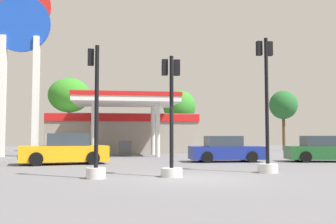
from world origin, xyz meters
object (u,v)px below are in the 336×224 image
Objects in this scene: station_pole_sign at (20,42)px; traffic_signal_0 at (95,138)px; traffic_signal_1 at (171,135)px; tree_2 at (179,107)px; car_2 at (225,150)px; traffic_signal_2 at (267,129)px; tree_1 at (69,96)px; car_3 at (64,150)px; tree_3 at (283,105)px; car_0 at (323,150)px.

station_pole_sign is 17.32m from traffic_signal_0.
tree_2 is (4.75, 25.30, 2.97)m from traffic_signal_1.
station_pole_sign is 3.12× the size of car_2.
traffic_signal_2 is 24.51m from tree_2.
traffic_signal_1 is 0.62× the size of tree_1.
tree_1 is at bearing -173.78° from tree_2.
car_3 is at bearing 122.99° from traffic_signal_1.
tree_3 is at bearing 53.39° from traffic_signal_0.
tree_2 is at bearing 88.12° from traffic_signal_2.
traffic_signal_2 is (-0.27, -6.56, 1.06)m from car_2.
station_pole_sign is 2.79× the size of traffic_signal_0.
car_2 is 8.71m from car_3.
traffic_signal_2 is (8.41, -5.92, 1.00)m from car_3.
car_0 is at bearing 34.98° from traffic_signal_1.
tree_1 is at bearing 179.59° from tree_3.
traffic_signal_0 is 0.85× the size of traffic_signal_2.
traffic_signal_0 is at bearing -175.49° from traffic_signal_1.
car_3 is 20.93m from tree_2.
car_0 is at bearing 45.50° from traffic_signal_2.
traffic_signal_2 is at bearing -91.88° from tree_2.
tree_3 reaches higher than traffic_signal_1.
tree_1 reaches higher than tree_2.
traffic_signal_2 reaches higher than traffic_signal_1.
tree_2 is 1.00× the size of tree_3.
tree_1 is (-10.28, 16.61, 4.62)m from car_2.
station_pole_sign is 2.95× the size of traffic_signal_1.
tree_3 reaches higher than car_3.
traffic_signal_0 is at bearing -131.60° from car_2.
car_3 is at bearing 104.46° from traffic_signal_0.
station_pole_sign is at bearing 111.48° from traffic_signal_0.
traffic_signal_2 reaches higher than car_3.
car_0 is 0.70× the size of tree_3.
station_pole_sign reaches higher than tree_3.
car_2 is at bearing 60.68° from traffic_signal_1.
tree_1 is at bearing 104.11° from traffic_signal_1.
traffic_signal_1 is (-9.65, -6.75, 0.80)m from car_0.
tree_3 is (23.80, 9.32, -3.48)m from station_pole_sign.
tree_1 reaches higher than traffic_signal_2.
tree_2 is (0.80, 24.35, 2.72)m from traffic_signal_2.
tree_1 reaches higher than car_3.
car_3 is at bearing -62.66° from station_pole_sign.
station_pole_sign reaches higher than tree_1.
traffic_signal_2 is 25.83m from tree_3.
traffic_signal_1 is at bearing -100.63° from tree_2.
traffic_signal_1 is 4.07m from traffic_signal_2.
traffic_signal_2 is at bearing -134.50° from car_0.
traffic_signal_1 reaches higher than car_3.
traffic_signal_1 is at bearing -122.59° from tree_3.
traffic_signal_0 is 0.65× the size of tree_1.
tree_2 is at bearing 38.84° from station_pole_sign.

